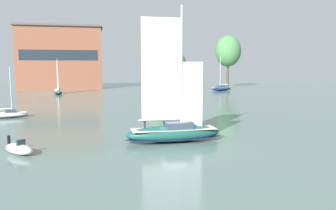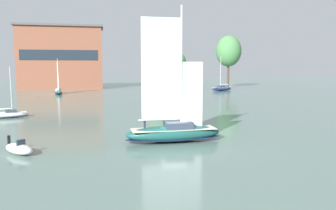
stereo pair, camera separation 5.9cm
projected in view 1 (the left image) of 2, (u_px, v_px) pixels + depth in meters
ground_plane at (174, 141)px, 35.94m from camera, size 400.00×400.00×0.00m
waterfront_building at (61, 57)px, 117.29m from camera, size 29.68×13.63×22.37m
tree_shore_left at (160, 52)px, 115.35m from camera, size 9.11×9.11×18.75m
tree_shore_center at (228, 51)px, 123.47m from camera, size 9.54×9.54×19.63m
tree_shore_right at (177, 63)px, 124.33m from camera, size 6.51×6.51×13.41m
sailboat_main at (174, 131)px, 35.81m from camera, size 10.68×3.14×14.62m
sailboat_moored_near_marina at (9, 114)px, 52.27m from camera, size 6.11×3.17×8.12m
sailboat_moored_mid_channel at (221, 88)px, 109.35m from camera, size 8.52×5.12×11.34m
sailboat_moored_far_slip at (58, 91)px, 96.77m from camera, size 3.35×7.79×10.38m
motor_tender at (19, 149)px, 30.85m from camera, size 3.75×4.03×1.52m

